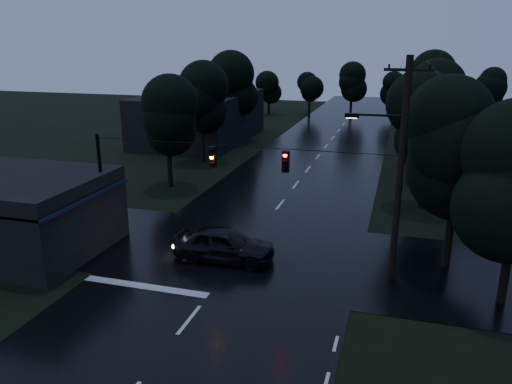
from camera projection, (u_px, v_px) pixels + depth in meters
The scene contains 16 objects.
main_road at pixel (308, 170), 42.56m from camera, with size 12.00×120.00×0.02m, color black.
cross_street at pixel (244, 251), 26.04m from camera, with size 60.00×9.00×0.02m, color black.
building_far_right at pixel (482, 144), 41.80m from camera, with size 10.00×14.00×4.40m, color black.
building_far_left at pixel (200, 117), 54.80m from camera, with size 10.00×16.00×5.00m, color black.
utility_pole_main at pixel (398, 168), 21.59m from camera, with size 3.50×0.30×10.00m.
utility_pole_far at pixel (414, 133), 37.35m from camera, with size 2.00×0.30×7.50m.
anchor_pole_left at pixel (102, 190), 26.29m from camera, with size 0.18×0.18×6.00m, color black.
span_signals at pixel (247, 158), 23.44m from camera, with size 15.00×0.37×1.12m.
tree_corner_near at pixel (460, 146), 22.51m from camera, with size 4.48×4.48×9.44m.
tree_left_a at pixel (167, 117), 36.13m from camera, with size 3.92×3.92×8.26m.
tree_left_b at pixel (202, 99), 43.53m from camera, with size 4.20×4.20×8.85m.
tree_left_c at pixel (232, 85), 52.76m from camera, with size 4.48×4.48×9.44m.
tree_right_a at pixel (429, 123), 31.15m from camera, with size 4.20×4.20×8.85m.
tree_right_b at pixel (434, 103), 38.21m from camera, with size 4.48×4.48×9.44m.
tree_right_c at pixel (436, 87), 47.12m from camera, with size 4.76×4.76×10.03m.
car at pixel (224, 244), 24.76m from camera, with size 2.01×5.01×1.71m, color black.
Camera 1 is at (7.43, -10.85, 10.55)m, focal length 35.00 mm.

